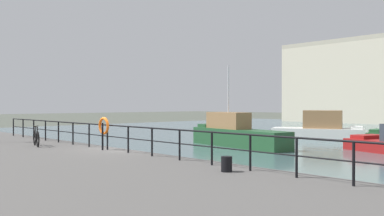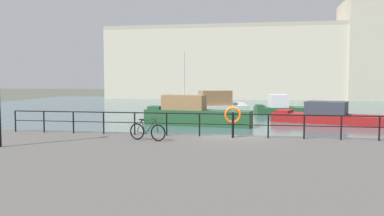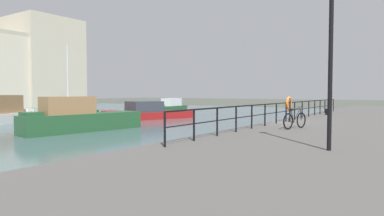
{
  "view_description": "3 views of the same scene",
  "coord_description": "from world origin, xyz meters",
  "px_view_note": "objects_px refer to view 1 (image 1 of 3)",
  "views": [
    {
      "loc": [
        15.4,
        -10.23,
        2.97
      ],
      "look_at": [
        -2.27,
        6.28,
        2.77
      ],
      "focal_mm": 39.02,
      "sensor_mm": 36.0,
      "label": 1
    },
    {
      "loc": [
        1.18,
        -18.69,
        3.67
      ],
      "look_at": [
        -2.73,
        3.83,
        2.01
      ],
      "focal_mm": 37.18,
      "sensor_mm": 36.0,
      "label": 2
    },
    {
      "loc": [
        -18.67,
        -6.99,
        2.65
      ],
      "look_at": [
        -2.29,
        4.13,
        1.76
      ],
      "focal_mm": 31.52,
      "sensor_mm": 36.0,
      "label": 3
    }
  ],
  "objects_px": {
    "moored_white_yacht": "(236,134)",
    "life_ring_stand": "(104,127)",
    "parked_bicycle": "(36,138)",
    "moored_cabin_cruiser": "(320,128)",
    "mooring_bollard": "(227,164)"
  },
  "relations": [
    {
      "from": "moored_white_yacht",
      "to": "life_ring_stand",
      "type": "height_order",
      "value": "moored_white_yacht"
    },
    {
      "from": "moored_white_yacht",
      "to": "parked_bicycle",
      "type": "distance_m",
      "value": 14.56
    },
    {
      "from": "moored_cabin_cruiser",
      "to": "parked_bicycle",
      "type": "xyz_separation_m",
      "value": [
        0.24,
        -25.65,
        0.54
      ]
    },
    {
      "from": "life_ring_stand",
      "to": "moored_cabin_cruiser",
      "type": "bearing_deg",
      "value": 98.91
    },
    {
      "from": "mooring_bollard",
      "to": "moored_white_yacht",
      "type": "bearing_deg",
      "value": 130.04
    },
    {
      "from": "moored_white_yacht",
      "to": "life_ring_stand",
      "type": "relative_size",
      "value": 6.18
    },
    {
      "from": "mooring_bollard",
      "to": "life_ring_stand",
      "type": "height_order",
      "value": "life_ring_stand"
    },
    {
      "from": "moored_white_yacht",
      "to": "mooring_bollard",
      "type": "height_order",
      "value": "moored_white_yacht"
    },
    {
      "from": "moored_cabin_cruiser",
      "to": "parked_bicycle",
      "type": "distance_m",
      "value": 25.66
    },
    {
      "from": "mooring_bollard",
      "to": "life_ring_stand",
      "type": "xyz_separation_m",
      "value": [
        -7.43,
        0.45,
        0.75
      ]
    },
    {
      "from": "parked_bicycle",
      "to": "life_ring_stand",
      "type": "height_order",
      "value": "life_ring_stand"
    },
    {
      "from": "mooring_bollard",
      "to": "life_ring_stand",
      "type": "bearing_deg",
      "value": 176.53
    },
    {
      "from": "parked_bicycle",
      "to": "life_ring_stand",
      "type": "relative_size",
      "value": 1.23
    },
    {
      "from": "life_ring_stand",
      "to": "moored_white_yacht",
      "type": "bearing_deg",
      "value": 106.84
    },
    {
      "from": "moored_cabin_cruiser",
      "to": "mooring_bollard",
      "type": "bearing_deg",
      "value": -90.89
    }
  ]
}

